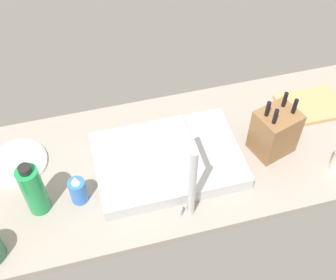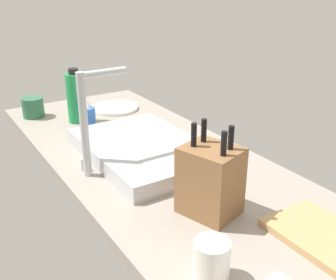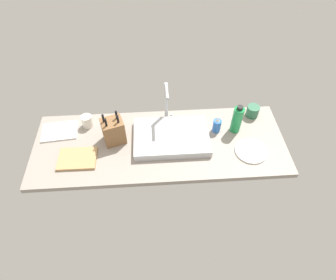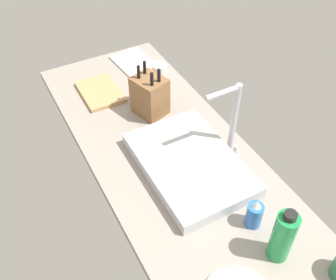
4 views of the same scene
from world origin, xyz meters
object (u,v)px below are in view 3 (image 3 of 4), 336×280
Objects in this scene: knife_block at (113,131)px; ceramic_cup at (253,111)px; sink_basin at (171,137)px; cutting_board at (77,159)px; water_bottle at (237,119)px; soap_bottle at (217,125)px; dinner_plate at (251,151)px; dish_towel at (60,131)px; faucet at (167,100)px; coffee_mug at (87,121)px.

ceramic_cup is at bearing -7.32° from knife_block.
sink_basin is 2.07× the size of cutting_board.
cutting_board is 124.51cm from ceramic_cup.
water_bottle is at bearing 10.12° from cutting_board.
soap_bottle is 31.18cm from ceramic_cup.
dinner_plate is at bearing -71.83° from water_bottle.
knife_block is 98.91cm from ceramic_cup.
knife_block reaches higher than cutting_board.
soap_bottle is 0.52× the size of dish_towel.
dish_towel is (-74.17, -6.73, -17.75)cm from faucet.
faucet is 40.43cm from knife_block.
soap_bottle reaches higher than coffee_mug.
sink_basin is at bearing -20.47° from knife_block.
water_bottle is 102.19cm from coffee_mug.
dinner_plate is 2.36× the size of coffee_mug.
ceramic_cup is (61.65, 0.52, -14.25)cm from faucet.
coffee_mug is (-88.57, 10.59, -0.84)cm from soap_bottle.
knife_block is at bearing 169.90° from dinner_plate.
coffee_mug is at bearing 163.66° from sink_basin.
sink_basin is 2.11× the size of knife_block.
cutting_board is at bearing -57.88° from dish_towel.
water_bottle is at bearing -139.27° from ceramic_cup.
soap_bottle is at bearing -6.82° from coffee_mug.
dish_towel is (-107.54, 5.84, -4.61)cm from soap_bottle.
coffee_mug is (-101.46, 10.75, -5.78)cm from water_bottle.
knife_block is at bearing 32.67° from cutting_board.
sink_basin is 52.61cm from dinner_plate.
ceramic_cup is (135.82, 7.25, 3.50)cm from dish_towel.
ceramic_cup is at bearing 40.73° from water_bottle.
dinner_plate is at bearing -15.09° from sink_basin.
faucet reaches higher than soap_bottle.
dish_towel is 19.91cm from coffee_mug.
cutting_board is 29.88cm from coffee_mug.
soap_bottle reaches higher than cutting_board.
dish_towel is 136.06cm from ceramic_cup.
faucet is at bearing -179.51° from ceramic_cup.
soap_bottle is at bearing -155.16° from ceramic_cup.
faucet is at bearing 164.61° from water_bottle.
dinner_plate is at bearing -11.45° from dish_towel.
knife_block is 40.69cm from dish_towel.
dinner_plate is (19.35, -19.86, -4.61)cm from soap_bottle.
cutting_board is at bearing -169.88° from water_bottle.
faucet is at bearing 2.05° from coffee_mug.
faucet is 64.39cm from dinner_plate.
coffee_mug is at bearing 164.25° from dinner_plate.
cutting_board is 1.96× the size of soap_bottle.
faucet is 1.44× the size of water_bottle.
dish_towel is at bearing 122.12° from cutting_board.
soap_bottle is at bearing 11.12° from sink_basin.
coffee_mug is 0.99× the size of ceramic_cup.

